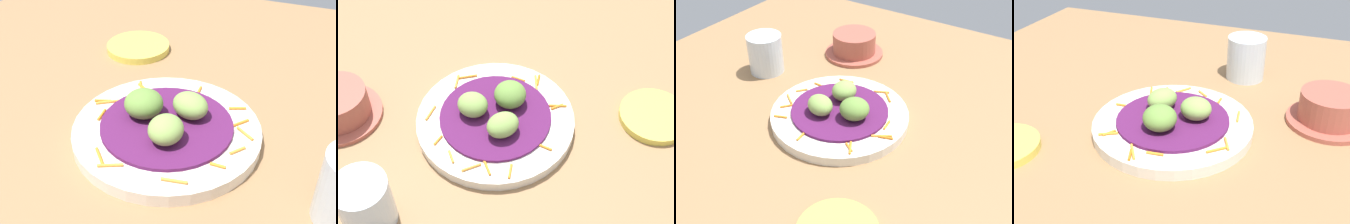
# 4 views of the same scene
# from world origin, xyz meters

# --- Properties ---
(table_surface) EXTENTS (1.10, 1.10, 0.02)m
(table_surface) POSITION_xyz_m (0.00, 0.00, 0.01)
(table_surface) COLOR #936D47
(table_surface) RESTS_ON ground
(main_plate) EXTENTS (0.26, 0.26, 0.02)m
(main_plate) POSITION_xyz_m (-0.02, -0.01, 0.03)
(main_plate) COLOR silver
(main_plate) RESTS_ON table_surface
(cabbage_bed) EXTENTS (0.18, 0.18, 0.01)m
(cabbage_bed) POSITION_xyz_m (-0.02, -0.01, 0.04)
(cabbage_bed) COLOR #51194C
(cabbage_bed) RESTS_ON main_plate
(carrot_garnish) EXTENTS (0.22, 0.24, 0.00)m
(carrot_garnish) POSITION_xyz_m (-0.02, -0.01, 0.04)
(carrot_garnish) COLOR orange
(carrot_garnish) RESTS_ON main_plate
(guac_scoop_left) EXTENTS (0.07, 0.07, 0.04)m
(guac_scoop_left) POSITION_xyz_m (-0.01, 0.03, 0.06)
(guac_scoop_left) COLOR olive
(guac_scoop_left) RESTS_ON cabbage_bed
(guac_scoop_center) EXTENTS (0.05, 0.05, 0.04)m
(guac_scoop_center) POSITION_xyz_m (-0.06, -0.02, 0.06)
(guac_scoop_center) COLOR #84A851
(guac_scoop_center) RESTS_ON cabbage_bed
(guac_scoop_right) EXTENTS (0.06, 0.07, 0.04)m
(guac_scoop_right) POSITION_xyz_m (0.01, -0.03, 0.06)
(guac_scoop_right) COLOR #84A851
(guac_scoop_right) RESTS_ON cabbage_bed
(terracotta_bowl) EXTENTS (0.14, 0.14, 0.06)m
(terracotta_bowl) POSITION_xyz_m (-0.26, -0.13, 0.05)
(terracotta_bowl) COLOR #A85142
(terracotta_bowl) RESTS_ON table_surface
(water_glass) EXTENTS (0.08, 0.08, 0.09)m
(water_glass) POSITION_xyz_m (-0.08, -0.25, 0.06)
(water_glass) COLOR silver
(water_glass) RESTS_ON table_surface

